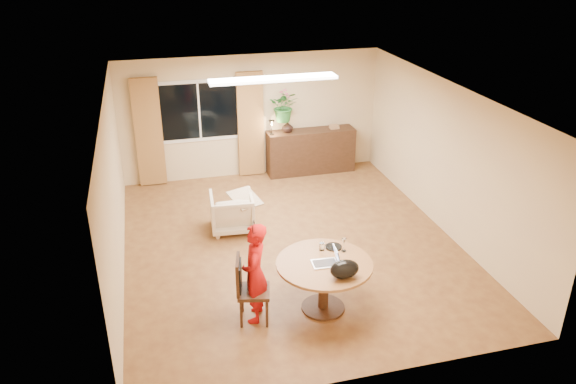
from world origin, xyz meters
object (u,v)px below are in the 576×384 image
(child, at_px, (255,273))
(armchair, at_px, (232,212))
(dining_chair, at_px, (254,290))
(sideboard, at_px, (311,151))
(dining_table, at_px, (324,273))

(child, distance_m, armchair, 2.62)
(dining_chair, height_order, child, child)
(dining_chair, distance_m, child, 0.24)
(dining_chair, bearing_deg, armchair, 99.79)
(child, bearing_deg, armchair, -164.47)
(dining_chair, distance_m, armchair, 2.64)
(sideboard, bearing_deg, child, -114.80)
(dining_table, bearing_deg, armchair, 107.92)
(dining_table, relative_size, dining_chair, 1.37)
(dining_chair, relative_size, child, 0.67)
(dining_table, height_order, armchair, dining_table)
(dining_table, relative_size, sideboard, 0.69)
(dining_table, bearing_deg, child, 177.44)
(child, xyz_separation_m, armchair, (0.10, 2.59, -0.37))
(dining_chair, relative_size, sideboard, 0.50)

